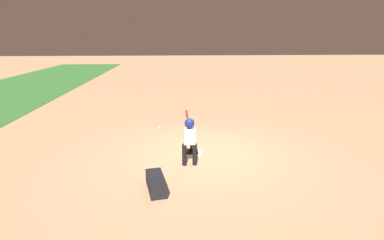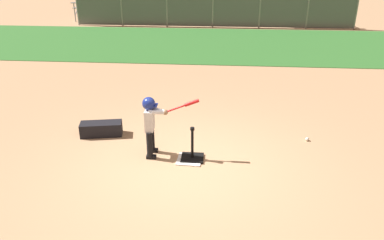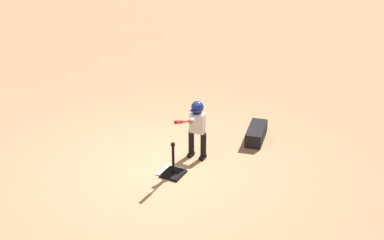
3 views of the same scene
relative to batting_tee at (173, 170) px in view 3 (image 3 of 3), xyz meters
The scene contains 5 objects.
ground_plane 0.33m from the batting_tee, 103.51° to the right, with size 90.00×90.00×0.00m, color tan.
home_plate 0.11m from the batting_tee, 138.81° to the right, with size 0.44×0.44×0.02m, color white.
batting_tee is the anchor object (origin of this frame).
batter_child 0.98m from the batting_tee, behind, with size 1.01×0.36×1.15m.
equipment_bag 2.12m from the batting_tee, 157.05° to the left, with size 0.84×0.32×0.28m, color black.
Camera 3 is at (7.24, 4.35, 4.99)m, focal length 50.00 mm.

